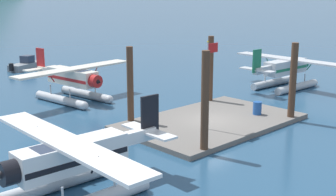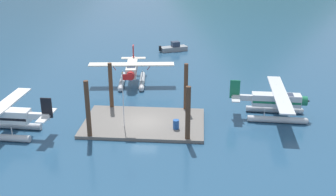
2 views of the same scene
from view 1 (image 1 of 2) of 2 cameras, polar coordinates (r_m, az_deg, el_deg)
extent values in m
plane|color=navy|center=(29.90, 5.39, -3.27)|extent=(1200.00, 1200.00, 0.00)
cube|color=#66605B|center=(29.86, 5.40, -2.99)|extent=(11.72, 7.35, 0.30)
cylinder|color=#4C3323|center=(23.72, 4.66, -0.72)|extent=(0.43, 0.43, 5.58)
cylinder|color=#4C3323|center=(30.92, 15.41, 1.88)|extent=(0.45, 0.45, 5.25)
cylinder|color=#4C3323|center=(29.05, -4.77, 1.46)|extent=(0.42, 0.42, 5.12)
cylinder|color=#4C3323|center=(34.46, 5.35, 3.45)|extent=(0.43, 0.43, 5.22)
cylinder|color=silver|center=(27.19, 4.91, 1.43)|extent=(0.08, 0.08, 5.27)
cube|color=red|center=(27.14, 5.64, 6.29)|extent=(0.90, 0.03, 0.56)
sphere|color=gold|center=(26.75, 5.03, 7.06)|extent=(0.10, 0.10, 0.10)
cylinder|color=#1E4C99|center=(31.39, 11.15, -1.25)|extent=(0.58, 0.58, 0.88)
torus|color=#1E4C99|center=(31.39, 11.15, -1.25)|extent=(0.62, 0.62, 0.04)
sphere|color=orange|center=(22.95, -17.32, -8.23)|extent=(0.70, 0.70, 0.70)
cylinder|color=#B7BABF|center=(37.32, -10.29, 0.48)|extent=(1.22, 5.64, 0.64)
sphere|color=#B7BABF|center=(35.25, -7.38, -0.18)|extent=(0.64, 0.64, 0.64)
cylinder|color=#B7BABF|center=(35.83, -13.36, -0.22)|extent=(1.22, 5.64, 0.64)
sphere|color=#B7BABF|center=(33.67, -10.51, -0.95)|extent=(0.64, 0.64, 0.64)
cylinder|color=#B7BABF|center=(36.28, -9.13, 1.24)|extent=(0.10, 0.10, 0.70)
cylinder|color=#B7BABF|center=(38.09, -11.49, 1.72)|extent=(0.10, 0.10, 0.70)
cylinder|color=#B7BABF|center=(34.74, -12.24, 0.55)|extent=(0.10, 0.10, 0.70)
cylinder|color=#B7BABF|center=(36.64, -14.54, 1.09)|extent=(0.10, 0.10, 0.70)
cube|color=silver|center=(36.23, -11.92, 2.63)|extent=(1.73, 4.90, 1.20)
cube|color=#B21E1E|center=(36.25, -11.91, 2.48)|extent=(1.74, 4.81, 0.24)
cube|color=#283347|center=(35.33, -10.86, 2.95)|extent=(1.16, 1.20, 0.56)
cube|color=silver|center=(35.88, -11.68, 3.63)|extent=(10.49, 2.48, 0.14)
cylinder|color=#B21E1E|center=(37.31, -9.00, 3.59)|extent=(0.63, 0.14, 0.84)
cylinder|color=#B21E1E|center=(34.65, -14.50, 2.56)|extent=(0.63, 0.14, 0.84)
cylinder|color=#B21E1E|center=(34.17, -9.12, 2.10)|extent=(1.02, 0.70, 0.96)
cone|color=black|center=(33.84, -8.62, 2.01)|extent=(0.39, 0.39, 0.36)
cube|color=silver|center=(38.79, -14.90, 3.33)|extent=(0.67, 2.23, 0.56)
cube|color=#B21E1E|center=(39.39, -15.73, 4.68)|extent=(0.22, 1.01, 1.90)
cube|color=silver|center=(39.43, -15.58, 3.59)|extent=(3.27, 1.13, 0.10)
cylinder|color=#B7BABF|center=(42.32, 13.02, 1.89)|extent=(5.62, 0.84, 0.64)
sphere|color=#B7BABF|center=(44.60, 15.11, 2.36)|extent=(0.64, 0.64, 0.64)
cylinder|color=#B7BABF|center=(40.97, 15.86, 1.34)|extent=(5.62, 0.84, 0.64)
sphere|color=#B7BABF|center=(43.32, 17.86, 1.85)|extent=(0.64, 0.64, 0.64)
cylinder|color=#B7BABF|center=(43.17, 13.99, 2.97)|extent=(0.10, 0.10, 0.70)
cylinder|color=#B7BABF|center=(41.23, 12.10, 2.59)|extent=(0.10, 0.10, 0.70)
cylinder|color=#B7BABF|center=(41.84, 16.81, 2.46)|extent=(0.10, 0.10, 0.70)
cylinder|color=#B7BABF|center=(39.84, 14.99, 2.05)|extent=(0.10, 0.10, 0.70)
cube|color=silver|center=(41.34, 14.55, 3.82)|extent=(4.84, 1.41, 1.20)
cube|color=#196B47|center=(41.35, 14.54, 3.68)|extent=(4.75, 1.43, 0.24)
cube|color=#283347|center=(42.18, 15.40, 4.41)|extent=(1.14, 1.09, 0.56)
cube|color=silver|center=(41.48, 14.83, 4.77)|extent=(1.77, 10.44, 0.14)
cylinder|color=#196B47|center=(42.76, 12.35, 4.71)|extent=(0.10, 0.62, 0.84)
cylinder|color=#196B47|center=(40.38, 17.40, 3.89)|extent=(0.10, 0.62, 0.84)
cylinder|color=#196B47|center=(43.58, 16.54, 4.18)|extent=(0.63, 0.98, 0.96)
cone|color=black|center=(43.96, 16.85, 4.23)|extent=(0.36, 0.37, 0.36)
cube|color=silver|center=(38.69, 11.86, 3.47)|extent=(2.21, 0.52, 0.56)
cube|color=#196B47|center=(37.84, 11.10, 4.59)|extent=(1.00, 0.16, 1.90)
cube|color=silver|center=(38.04, 11.14, 3.49)|extent=(0.91, 3.23, 0.10)
cylinder|color=#B7BABF|center=(20.84, -13.47, -10.32)|extent=(5.62, 0.84, 0.64)
cylinder|color=#B7BABF|center=(18.04, -13.11, -11.86)|extent=(0.10, 0.10, 0.70)
cylinder|color=#B7BABF|center=(19.17, -6.74, -10.01)|extent=(0.10, 0.10, 0.70)
cylinder|color=#B7BABF|center=(20.10, -16.61, -9.36)|extent=(0.10, 0.10, 0.70)
cylinder|color=#B7BABF|center=(21.13, -10.69, -7.88)|extent=(0.10, 0.10, 0.70)
cube|color=white|center=(19.22, -11.93, -7.11)|extent=(4.84, 1.41, 1.20)
cube|color=black|center=(19.25, -11.92, -7.38)|extent=(4.75, 1.42, 0.24)
cube|color=#283347|center=(18.63, -14.87, -6.86)|extent=(1.14, 1.09, 0.56)
cube|color=white|center=(18.86, -12.82, -5.39)|extent=(1.76, 10.44, 0.14)
cylinder|color=black|center=(17.19, -9.13, -8.31)|extent=(0.10, 0.62, 0.84)
cylinder|color=black|center=(20.83, -15.74, -4.72)|extent=(0.10, 0.62, 0.84)
cylinder|color=black|center=(18.14, -19.40, -8.88)|extent=(0.63, 0.98, 0.96)
cube|color=white|center=(20.87, -4.19, -4.87)|extent=(2.21, 0.52, 0.56)
cube|color=black|center=(21.16, -2.30, -2.18)|extent=(1.00, 0.16, 1.90)
cube|color=white|center=(21.31, -2.49, -4.17)|extent=(0.91, 3.23, 0.10)
cube|color=gray|center=(52.31, -17.42, 3.84)|extent=(4.45, 3.06, 0.70)
sphere|color=gray|center=(53.92, -16.00, 4.21)|extent=(0.70, 0.70, 0.70)
cube|color=#283347|center=(52.43, -17.27, 4.70)|extent=(1.54, 1.49, 0.80)
cube|color=black|center=(50.58, -19.08, 3.68)|extent=(0.44, 0.46, 0.80)
camera|label=2|loc=(33.45, 83.29, 17.08)|focal=44.04mm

